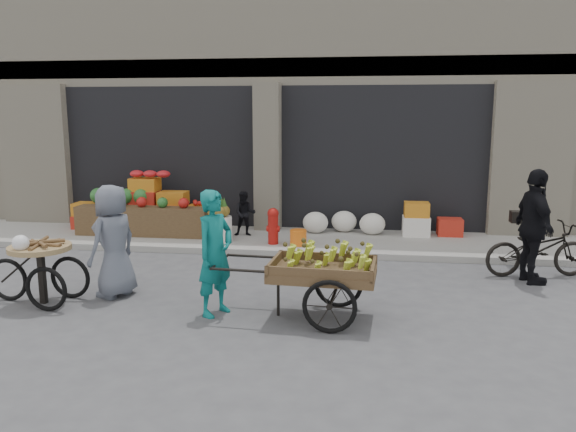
# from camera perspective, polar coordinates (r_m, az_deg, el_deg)

# --- Properties ---
(ground) EXTENTS (80.00, 80.00, 0.00)m
(ground) POSITION_cam_1_polar(r_m,az_deg,el_deg) (7.77, -8.42, -9.53)
(ground) COLOR #424244
(ground) RESTS_ON ground
(sidewalk) EXTENTS (18.00, 2.20, 0.12)m
(sidewalk) POSITION_cam_1_polar(r_m,az_deg,el_deg) (11.58, -2.78, -2.45)
(sidewalk) COLOR gray
(sidewalk) RESTS_ON ground
(building) EXTENTS (14.00, 6.45, 7.00)m
(building) POSITION_cam_1_polar(r_m,az_deg,el_deg) (15.20, -0.09, 13.17)
(building) COLOR beige
(building) RESTS_ON ground
(fruit_display) EXTENTS (3.10, 1.12, 1.24)m
(fruit_display) POSITION_cam_1_polar(r_m,az_deg,el_deg) (12.42, -13.90, 1.01)
(fruit_display) COLOR red
(fruit_display) RESTS_ON sidewalk
(pineapple_bin) EXTENTS (0.52, 0.52, 0.50)m
(pineapple_bin) POSITION_cam_1_polar(r_m,az_deg,el_deg) (11.21, -7.04, -1.33)
(pineapple_bin) COLOR silver
(pineapple_bin) RESTS_ON sidewalk
(fire_hydrant) EXTENTS (0.22, 0.22, 0.71)m
(fire_hydrant) POSITION_cam_1_polar(r_m,az_deg,el_deg) (10.90, -1.52, -0.87)
(fire_hydrant) COLOR #A5140F
(fire_hydrant) RESTS_ON sidewalk
(orange_bucket) EXTENTS (0.32, 0.32, 0.30)m
(orange_bucket) POSITION_cam_1_polar(r_m,az_deg,el_deg) (10.83, 1.05, -2.20)
(orange_bucket) COLOR orange
(orange_bucket) RESTS_ON sidewalk
(right_bay_goods) EXTENTS (3.35, 0.60, 0.70)m
(right_bay_goods) POSITION_cam_1_polar(r_m,az_deg,el_deg) (11.92, 10.20, -0.53)
(right_bay_goods) COLOR silver
(right_bay_goods) RESTS_ON sidewalk
(seated_person) EXTENTS (0.51, 0.43, 0.93)m
(seated_person) POSITION_cam_1_polar(r_m,az_deg,el_deg) (11.64, -4.41, 0.24)
(seated_person) COLOR black
(seated_person) RESTS_ON sidewalk
(banana_cart) EXTENTS (2.33, 1.07, 0.95)m
(banana_cart) POSITION_cam_1_polar(r_m,az_deg,el_deg) (7.22, 3.19, -5.20)
(banana_cart) COLOR brown
(banana_cart) RESTS_ON ground
(vendor_woman) EXTENTS (0.63, 0.72, 1.67)m
(vendor_woman) POSITION_cam_1_polar(r_m,az_deg,el_deg) (7.41, -7.41, -3.75)
(vendor_woman) COLOR #0D6967
(vendor_woman) RESTS_ON ground
(tricycle_cart) EXTENTS (1.44, 0.89, 0.95)m
(tricycle_cart) POSITION_cam_1_polar(r_m,az_deg,el_deg) (8.55, -23.84, -4.50)
(tricycle_cart) COLOR #9E7F51
(tricycle_cart) RESTS_ON ground
(vendor_grey) EXTENTS (0.77, 0.93, 1.64)m
(vendor_grey) POSITION_cam_1_polar(r_m,az_deg,el_deg) (8.47, -17.32, -2.45)
(vendor_grey) COLOR slate
(vendor_grey) RESTS_ON ground
(bicycle) EXTENTS (1.79, 0.90, 0.90)m
(bicycle) POSITION_cam_1_polar(r_m,az_deg,el_deg) (10.01, 24.03, -3.11)
(bicycle) COLOR black
(bicycle) RESTS_ON ground
(cyclist) EXTENTS (0.62, 1.12, 1.80)m
(cyclist) POSITION_cam_1_polar(r_m,az_deg,el_deg) (9.49, 23.72, -1.01)
(cyclist) COLOR black
(cyclist) RESTS_ON ground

